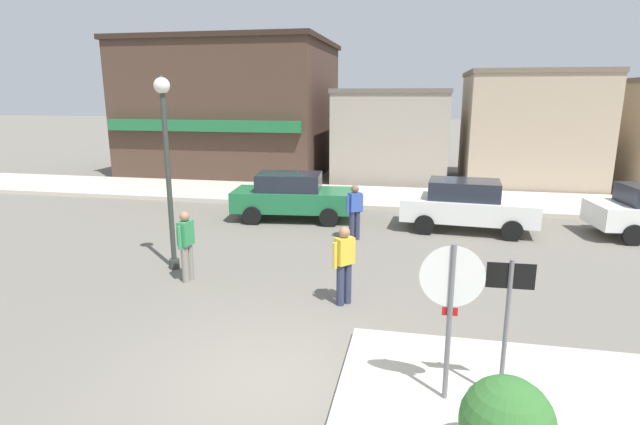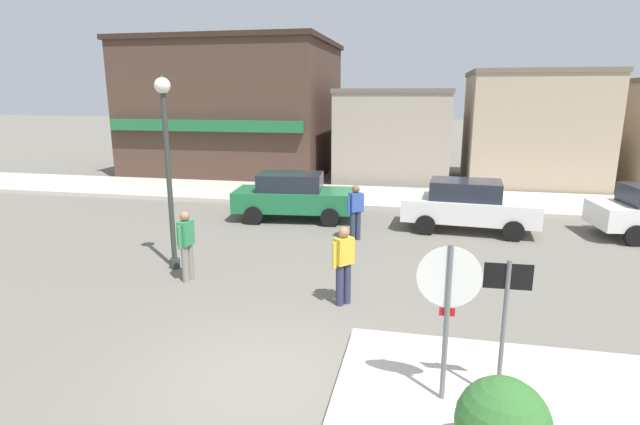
% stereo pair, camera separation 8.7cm
% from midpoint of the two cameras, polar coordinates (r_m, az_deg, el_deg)
% --- Properties ---
extents(ground_plane, '(160.00, 160.00, 0.00)m').
position_cam_midpoint_polar(ground_plane, '(7.81, -6.37, -18.58)').
color(ground_plane, '#6B665B').
extents(kerb_far, '(80.00, 4.00, 0.15)m').
position_cam_midpoint_polar(kerb_far, '(20.24, 5.21, 1.82)').
color(kerb_far, beige).
rests_on(kerb_far, ground).
extents(stop_sign, '(0.82, 0.07, 2.30)m').
position_cam_midpoint_polar(stop_sign, '(6.70, 14.32, -9.95)').
color(stop_sign, slate).
rests_on(stop_sign, ground).
extents(one_way_sign, '(0.60, 0.06, 2.10)m').
position_cam_midpoint_polar(one_way_sign, '(6.99, 20.26, -11.05)').
color(one_way_sign, slate).
rests_on(one_way_sign, ground).
extents(lamp_post, '(0.36, 0.36, 4.54)m').
position_cam_midpoint_polar(lamp_post, '(12.05, -17.37, 7.25)').
color(lamp_post, '#333833').
rests_on(lamp_post, ground).
extents(parked_car_nearest, '(4.16, 2.19, 1.56)m').
position_cam_midpoint_polar(parked_car_nearest, '(16.70, -3.29, 1.94)').
color(parked_car_nearest, '#1E6B3D').
rests_on(parked_car_nearest, ground).
extents(parked_car_second, '(4.12, 2.11, 1.56)m').
position_cam_midpoint_polar(parked_car_second, '(15.96, 16.29, 0.88)').
color(parked_car_second, white).
rests_on(parked_car_second, ground).
extents(pedestrian_crossing_near, '(0.27, 0.56, 1.61)m').
position_cam_midpoint_polar(pedestrian_crossing_near, '(11.53, -15.25, -3.49)').
color(pedestrian_crossing_near, gray).
rests_on(pedestrian_crossing_near, ground).
extents(pedestrian_crossing_far, '(0.44, 0.47, 1.61)m').
position_cam_midpoint_polar(pedestrian_crossing_far, '(9.92, 2.53, -5.79)').
color(pedestrian_crossing_far, '#2D334C').
rests_on(pedestrian_crossing_far, ground).
extents(pedestrian_kerb_side, '(0.48, 0.42, 1.61)m').
position_cam_midpoint_polar(pedestrian_kerb_side, '(14.30, 3.81, 0.21)').
color(pedestrian_kerb_side, '#2D334C').
rests_on(pedestrian_kerb_side, ground).
extents(building_corner_shop, '(10.15, 8.68, 6.81)m').
position_cam_midpoint_polar(building_corner_shop, '(27.67, -9.83, 11.74)').
color(building_corner_shop, '#473328').
rests_on(building_corner_shop, ground).
extents(building_storefront_left_near, '(5.34, 5.93, 4.36)m').
position_cam_midpoint_polar(building_storefront_left_near, '(25.28, 8.11, 8.87)').
color(building_storefront_left_near, '#9E9384').
rests_on(building_storefront_left_near, ground).
extents(building_storefront_left_mid, '(5.79, 5.84, 5.14)m').
position_cam_midpoint_polar(building_storefront_left_mid, '(25.24, 22.64, 8.88)').
color(building_storefront_left_mid, tan).
rests_on(building_storefront_left_mid, ground).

